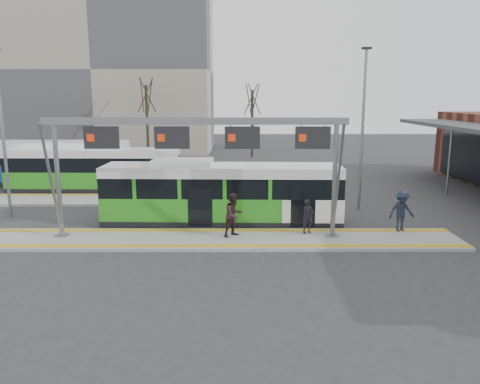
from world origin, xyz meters
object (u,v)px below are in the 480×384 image
object	(u,v)px
hero_bus	(221,194)
passenger_a	(308,216)
passenger_c	(402,211)
gantry	(199,142)
passenger_b	(234,215)

from	to	relation	value
hero_bus	passenger_a	world-z (taller)	hero_bus
passenger_c	hero_bus	bearing A→B (deg)	156.82
gantry	passenger_b	distance (m)	3.50
passenger_a	hero_bus	bearing A→B (deg)	119.10
gantry	passenger_c	xyz separation A→B (m)	(9.13, 0.82, -3.21)
passenger_a	passenger_b	size ratio (longest dim) A/B	0.80
hero_bus	passenger_c	bearing A→B (deg)	-12.00
passenger_b	passenger_c	bearing A→B (deg)	-36.00
gantry	passenger_a	bearing A→B (deg)	5.94
gantry	passenger_a	distance (m)	5.89
passenger_c	passenger_a	bearing A→B (deg)	174.57
passenger_a	passenger_b	xyz separation A→B (m)	(-3.32, -0.48, 0.20)
passenger_b	passenger_c	world-z (taller)	passenger_b
passenger_b	passenger_a	bearing A→B (deg)	-33.77
hero_bus	passenger_a	bearing A→B (deg)	-28.76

